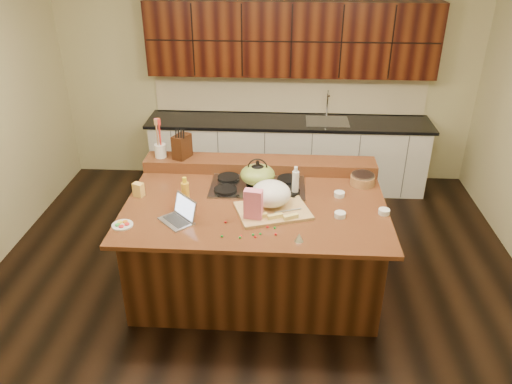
{
  "coord_description": "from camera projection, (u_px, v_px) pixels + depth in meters",
  "views": [
    {
      "loc": [
        0.25,
        -4.02,
        3.17
      ],
      "look_at": [
        0.0,
        0.05,
        1.0
      ],
      "focal_mm": 35.0,
      "sensor_mm": 36.0,
      "label": 1
    }
  ],
  "objects": [
    {
      "name": "room",
      "position": [
        256.0,
        160.0,
        4.41
      ],
      "size": [
        5.52,
        5.02,
        2.72
      ],
      "color": "black",
      "rests_on": "ground"
    },
    {
      "name": "island",
      "position": [
        256.0,
        243.0,
        4.83
      ],
      "size": [
        2.4,
        1.6,
        0.92
      ],
      "color": "black",
      "rests_on": "ground"
    },
    {
      "name": "back_ledge",
      "position": [
        260.0,
        165.0,
        5.2
      ],
      "size": [
        2.4,
        0.3,
        0.12
      ],
      "primitive_type": "cube",
      "color": "black",
      "rests_on": "island"
    },
    {
      "name": "cooktop",
      "position": [
        258.0,
        186.0,
        4.87
      ],
      "size": [
        0.92,
        0.52,
        0.05
      ],
      "color": "gray",
      "rests_on": "island"
    },
    {
      "name": "back_counter",
      "position": [
        289.0,
        116.0,
        6.53
      ],
      "size": [
        3.7,
        0.66,
        2.4
      ],
      "color": "silver",
      "rests_on": "ground"
    },
    {
      "name": "kettle",
      "position": [
        258.0,
        174.0,
        4.81
      ],
      "size": [
        0.24,
        0.24,
        0.19
      ],
      "primitive_type": "ellipsoid",
      "rotation": [
        0.0,
        0.0,
        0.11
      ],
      "color": "black",
      "rests_on": "cooktop"
    },
    {
      "name": "green_bowl",
      "position": [
        258.0,
        175.0,
        4.81
      ],
      "size": [
        0.43,
        0.43,
        0.18
      ],
      "primitive_type": "ellipsoid",
      "rotation": [
        0.0,
        0.0,
        -0.37
      ],
      "color": "olive",
      "rests_on": "cooktop"
    },
    {
      "name": "laptop",
      "position": [
        180.0,
        215.0,
        4.31
      ],
      "size": [
        0.37,
        0.37,
        0.21
      ],
      "rotation": [
        0.0,
        0.0,
        -0.8
      ],
      "color": "#B7B7BC",
      "rests_on": "island"
    },
    {
      "name": "oil_bottle",
      "position": [
        186.0,
        196.0,
        4.43
      ],
      "size": [
        0.07,
        0.07,
        0.27
      ],
      "primitive_type": "cylinder",
      "rotation": [
        0.0,
        0.0,
        -0.01
      ],
      "color": "yellow",
      "rests_on": "island"
    },
    {
      "name": "vinegar_bottle",
      "position": [
        295.0,
        184.0,
        4.67
      ],
      "size": [
        0.08,
        0.08,
        0.25
      ],
      "primitive_type": "cylinder",
      "rotation": [
        0.0,
        0.0,
        0.25
      ],
      "color": "silver",
      "rests_on": "island"
    },
    {
      "name": "wooden_tray",
      "position": [
        271.0,
        198.0,
        4.46
      ],
      "size": [
        0.73,
        0.62,
        0.25
      ],
      "rotation": [
        0.0,
        0.0,
        0.32
      ],
      "color": "tan",
      "rests_on": "island"
    },
    {
      "name": "ramekin_a",
      "position": [
        340.0,
        215.0,
        4.37
      ],
      "size": [
        0.1,
        0.1,
        0.04
      ],
      "primitive_type": "cylinder",
      "rotation": [
        0.0,
        0.0,
        0.05
      ],
      "color": "white",
      "rests_on": "island"
    },
    {
      "name": "ramekin_b",
      "position": [
        384.0,
        212.0,
        4.42
      ],
      "size": [
        0.1,
        0.1,
        0.04
      ],
      "primitive_type": "cylinder",
      "rotation": [
        0.0,
        0.0,
        0.03
      ],
      "color": "white",
      "rests_on": "island"
    },
    {
      "name": "ramekin_c",
      "position": [
        339.0,
        194.0,
        4.7
      ],
      "size": [
        0.1,
        0.1,
        0.04
      ],
      "primitive_type": "cylinder",
      "rotation": [
        0.0,
        0.0,
        0.05
      ],
      "color": "white",
      "rests_on": "island"
    },
    {
      "name": "strainer_bowl",
      "position": [
        362.0,
        180.0,
        4.92
      ],
      "size": [
        0.25,
        0.25,
        0.09
      ],
      "primitive_type": "cylinder",
      "rotation": [
        0.0,
        0.0,
        -0.02
      ],
      "color": "#996B3F",
      "rests_on": "island"
    },
    {
      "name": "kitchen_timer",
      "position": [
        299.0,
        237.0,
        4.03
      ],
      "size": [
        0.1,
        0.1,
        0.07
      ],
      "primitive_type": "cone",
      "rotation": [
        0.0,
        0.0,
        -0.38
      ],
      "color": "silver",
      "rests_on": "island"
    },
    {
      "name": "pink_bag",
      "position": [
        253.0,
        205.0,
        4.26
      ],
      "size": [
        0.17,
        0.11,
        0.29
      ],
      "primitive_type": "cube",
      "rotation": [
        0.0,
        0.0,
        -0.17
      ],
      "color": "#E26A8C",
      "rests_on": "island"
    },
    {
      "name": "candy_plate",
      "position": [
        122.0,
        225.0,
        4.25
      ],
      "size": [
        0.2,
        0.2,
        0.01
      ],
      "primitive_type": "cylinder",
      "rotation": [
        0.0,
        0.0,
        -0.11
      ],
      "color": "white",
      "rests_on": "island"
    },
    {
      "name": "package_box",
      "position": [
        139.0,
        190.0,
        4.69
      ],
      "size": [
        0.11,
        0.1,
        0.13
      ],
      "primitive_type": "cube",
      "rotation": [
        0.0,
        0.0,
        -0.39
      ],
      "color": "#E8B952",
      "rests_on": "island"
    },
    {
      "name": "utensil_crock",
      "position": [
        161.0,
        151.0,
        5.2
      ],
      "size": [
        0.13,
        0.13,
        0.14
      ],
      "primitive_type": "cylinder",
      "rotation": [
        0.0,
        0.0,
        -0.07
      ],
      "color": "white",
      "rests_on": "back_ledge"
    },
    {
      "name": "knife_block",
      "position": [
        182.0,
        146.0,
        5.16
      ],
      "size": [
        0.2,
        0.24,
        0.25
      ],
      "primitive_type": "cube",
      "rotation": [
        0.0,
        0.0,
        -0.41
      ],
      "color": "black",
      "rests_on": "back_ledge"
    },
    {
      "name": "gumdrop_0",
      "position": [
        268.0,
        227.0,
        4.22
      ],
      "size": [
        0.02,
        0.02,
        0.02
      ],
      "primitive_type": "ellipsoid",
      "color": "red",
      "rests_on": "island"
    },
    {
      "name": "gumdrop_1",
      "position": [
        253.0,
        235.0,
        4.11
      ],
      "size": [
        0.02,
        0.02,
        0.02
      ],
      "primitive_type": "ellipsoid",
      "color": "#198C26",
      "rests_on": "island"
    },
    {
      "name": "gumdrop_2",
      "position": [
        276.0,
        234.0,
        4.12
      ],
      "size": [
        0.02,
        0.02,
        0.02
      ],
      "primitive_type": "ellipsoid",
      "color": "red",
      "rests_on": "island"
    },
    {
      "name": "gumdrop_3",
      "position": [
        260.0,
        234.0,
        4.12
      ],
      "size": [
        0.02,
        0.02,
        0.02
      ],
      "primitive_type": "ellipsoid",
      "color": "#198C26",
      "rests_on": "island"
    },
    {
      "name": "gumdrop_4",
      "position": [
        256.0,
        227.0,
        4.22
      ],
      "size": [
        0.02,
        0.02,
        0.02
      ],
      "primitive_type": "ellipsoid",
      "color": "red",
      "rests_on": "island"
    },
    {
      "name": "gumdrop_5",
      "position": [
        222.0,
        236.0,
        4.09
      ],
      "size": [
        0.02,
        0.02,
        0.02
      ],
      "primitive_type": "ellipsoid",
      "color": "#198C26",
      "rests_on": "island"
    },
    {
      "name": "gumdrop_6",
      "position": [
        226.0,
        222.0,
        4.29
      ],
      "size": [
        0.02,
        0.02,
        0.02
      ],
      "primitive_type": "ellipsoid",
      "color": "red",
      "rests_on": "island"
    },
    {
      "name": "gumdrop_7",
      "position": [
        240.0,
        237.0,
        4.07
      ],
      "size": [
        0.02,
        0.02,
        0.02
      ],
      "primitive_type": "ellipsoid",
      "color": "#198C26",
      "rests_on": "island"
    },
    {
      "name": "gumdrop_8",
      "position": [
        241.0,
        236.0,
        4.09
      ],
      "size": [
        0.02,
        0.02,
        0.02
      ],
      "primitive_type": "ellipsoid",
      "color": "red",
      "rests_on": "island"
    },
    {
      "name": "gumdrop_9",
      "position": [
        275.0,
        228.0,
        4.2
      ],
      "size": [
        0.02,
        0.02,
        0.02
      ],
      "primitive_type": "ellipsoid",
      "color": "#198C26",
      "rests_on": "island"
    },
    {
      "name": "gumdrop_10",
      "position": [
        255.0,
        237.0,
        4.08
      ],
      "size": [
        0.02,
        0.02,
        0.02
      ],
      "primitive_type": "ellipsoid",
      "color": "red",
      "rests_on": "island"
    },
    {
      "name": "gumdrop_11",
      "position": [
        265.0,
        224.0,
        4.25
      ],
      "size": [
        0.02,
        0.02,
        0.02
      ],
      "primitive_type": "ellipsoid",
      "color": "#198C26",
      "rests_on": "island"
    }
  ]
}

